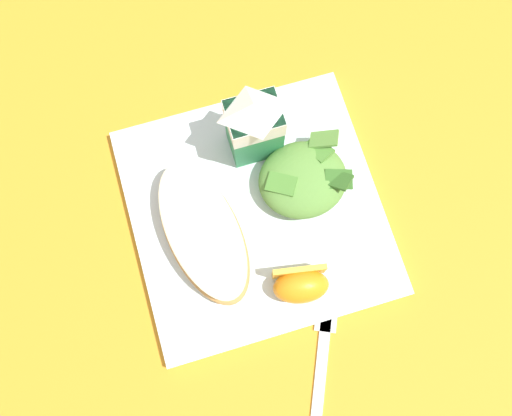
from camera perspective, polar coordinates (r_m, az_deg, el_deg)
The scene contains 7 objects.
ground at distance 0.62m, azimuth 0.00°, elevation -0.59°, with size 3.00×3.00×0.00m, color orange.
white_plate at distance 0.61m, azimuth 0.00°, elevation -0.41°, with size 0.28×0.28×0.02m, color silver.
cheesy_pizza_bread at distance 0.58m, azimuth -5.68°, elevation -2.61°, with size 0.11×0.18×0.04m.
green_salad_pile at distance 0.60m, azimuth 5.08°, elevation 3.09°, with size 0.10×0.09×0.05m.
milk_carton at distance 0.57m, azimuth -0.21°, elevation 8.96°, with size 0.06×0.05×0.11m.
orange_wedge_front at distance 0.57m, azimuth 4.82°, elevation -8.20°, with size 0.07×0.05×0.04m.
metal_fork at distance 0.61m, azimuth 6.99°, elevation -16.96°, with size 0.09×0.18×0.01m.
Camera 1 is at (-0.04, -0.14, 0.60)m, focal length 37.29 mm.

